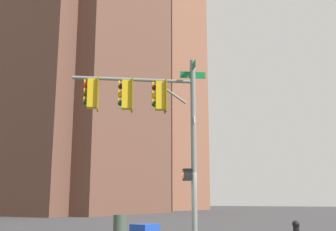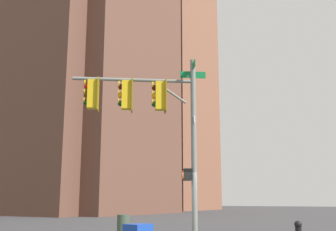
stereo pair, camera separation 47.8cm
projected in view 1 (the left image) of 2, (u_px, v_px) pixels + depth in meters
The scene contains 6 objects.
signal_pole_assembly at pixel (149, 112), 14.43m from camera, with size 3.85×2.94×6.54m.
litter_bin at pixel (120, 226), 18.10m from camera, with size 0.56×0.56×0.95m, color #384738.
building_brick_nearside at pixel (71, 51), 55.10m from camera, with size 21.28×16.65×42.02m, color brown.
building_brick_midblock at pixel (34, 68), 52.26m from camera, with size 21.33×14.04×35.95m, color brown.
building_glass_tower at pixel (12, 39), 71.03m from camera, with size 27.63×28.13×57.31m, color #8CB2C6.
building_brick_farside at pixel (138, 78), 75.15m from camera, with size 21.25×14.18×46.55m, color brown.
Camera 1 is at (6.44, -12.73, 1.57)m, focal length 44.36 mm.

